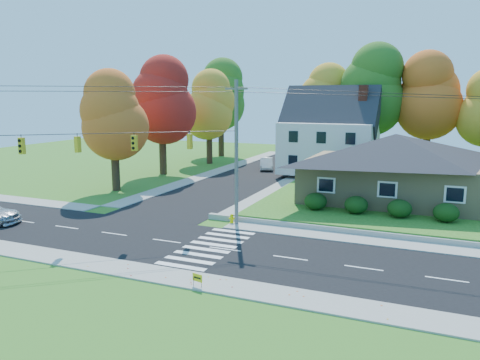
{
  "coord_description": "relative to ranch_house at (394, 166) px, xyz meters",
  "views": [
    {
      "loc": [
        11.08,
        -23.99,
        8.87
      ],
      "look_at": [
        -2.41,
        8.0,
        2.68
      ],
      "focal_mm": 35.0,
      "sensor_mm": 36.0,
      "label": 1
    }
  ],
  "objects": [
    {
      "name": "fire_hydrant",
      "position": [
        -9.91,
        -10.71,
        -2.92
      ],
      "size": [
        0.42,
        0.33,
        0.73
      ],
      "color": "#E1DA00",
      "rests_on": "ground"
    },
    {
      "name": "tree_west_2",
      "position": [
        -25.0,
        16.0,
        4.54
      ],
      "size": [
        6.72,
        6.72,
        12.51
      ],
      "color": "#3F2A19",
      "rests_on": "ground"
    },
    {
      "name": "hedge_row",
      "position": [
        -0.5,
        -6.2,
        -2.13
      ],
      "size": [
        10.7,
        1.7,
        1.27
      ],
      "color": "#163A10",
      "rests_on": "lawn"
    },
    {
      "name": "lawn",
      "position": [
        5.0,
        5.0,
        -3.02
      ],
      "size": [
        30.0,
        30.0,
        0.5
      ],
      "primitive_type": "cube",
      "color": "#3D7923",
      "rests_on": "ground"
    },
    {
      "name": "tree_west_0",
      "position": [
        -25.0,
        -4.0,
        3.89
      ],
      "size": [
        6.16,
        6.16,
        11.47
      ],
      "color": "#3F2A19",
      "rests_on": "ground"
    },
    {
      "name": "sidewalk_north",
      "position": [
        -8.0,
        -11.0,
        -3.23
      ],
      "size": [
        90.0,
        2.0,
        0.08
      ],
      "primitive_type": "cube",
      "color": "#9C9A90",
      "rests_on": "ground"
    },
    {
      "name": "ranch_house",
      "position": [
        0.0,
        0.0,
        0.0
      ],
      "size": [
        14.6,
        10.6,
        5.4
      ],
      "color": "tan",
      "rests_on": "lawn"
    },
    {
      "name": "traffic_infrastructure",
      "position": [
        -8.15,
        -14.65,
        1.88
      ],
      "size": [
        38.1,
        10.66,
        10.0
      ],
      "color": "#666059",
      "rests_on": "ground"
    },
    {
      "name": "road_cross",
      "position": [
        -16.0,
        10.0,
        -3.25
      ],
      "size": [
        8.0,
        44.0,
        0.02
      ],
      "primitive_type": "cube",
      "color": "black",
      "rests_on": "ground"
    },
    {
      "name": "tree_west_1",
      "position": [
        -26.0,
        6.0,
        5.2
      ],
      "size": [
        7.28,
        7.28,
        13.56
      ],
      "color": "#3F2A19",
      "rests_on": "ground"
    },
    {
      "name": "road_main",
      "position": [
        -8.0,
        -16.0,
        -3.26
      ],
      "size": [
        90.0,
        8.0,
        0.02
      ],
      "primitive_type": "cube",
      "color": "black",
      "rests_on": "ground"
    },
    {
      "name": "tree_west_3",
      "position": [
        -27.0,
        24.0,
        5.85
      ],
      "size": [
        7.84,
        7.84,
        14.6
      ],
      "color": "#3F2A19",
      "rests_on": "ground"
    },
    {
      "name": "tree_lot_1",
      "position": [
        -4.0,
        17.0,
        6.35
      ],
      "size": [
        7.84,
        7.84,
        14.6
      ],
      "color": "#3F2A19",
      "rests_on": "lawn"
    },
    {
      "name": "yard_sign",
      "position": [
        -6.83,
        -21.65,
        -2.77
      ],
      "size": [
        0.56,
        0.15,
        0.7
      ],
      "color": "black",
      "rests_on": "ground"
    },
    {
      "name": "tree_lot_2",
      "position": [
        2.0,
        18.0,
        5.7
      ],
      "size": [
        7.28,
        7.28,
        13.56
      ],
      "color": "#3F2A19",
      "rests_on": "lawn"
    },
    {
      "name": "ground",
      "position": [
        -8.0,
        -16.0,
        -3.27
      ],
      "size": [
        120.0,
        120.0,
        0.0
      ],
      "primitive_type": "plane",
      "color": "#3D7923"
    },
    {
      "name": "white_car",
      "position": [
        -16.12,
        13.96,
        -2.54
      ],
      "size": [
        2.86,
        4.56,
        1.42
      ],
      "primitive_type": "imported",
      "rotation": [
        0.0,
        0.0,
        0.34
      ],
      "color": "silver",
      "rests_on": "road_cross"
    },
    {
      "name": "tree_lot_0",
      "position": [
        -10.0,
        18.0,
        5.04
      ],
      "size": [
        6.72,
        6.72,
        12.51
      ],
      "color": "#3F2A19",
      "rests_on": "lawn"
    },
    {
      "name": "sidewalk_south",
      "position": [
        -8.0,
        -21.0,
        -3.23
      ],
      "size": [
        90.0,
        2.0,
        0.08
      ],
      "primitive_type": "cube",
      "color": "#9C9A90",
      "rests_on": "ground"
    },
    {
      "name": "colonial_house",
      "position": [
        -7.96,
        12.0,
        1.32
      ],
      "size": [
        10.4,
        8.4,
        9.6
      ],
      "color": "silver",
      "rests_on": "lawn"
    }
  ]
}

